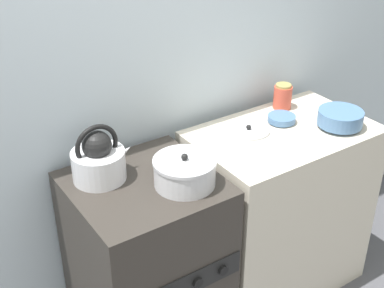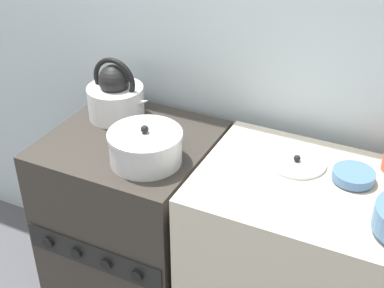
{
  "view_description": "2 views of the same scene",
  "coord_description": "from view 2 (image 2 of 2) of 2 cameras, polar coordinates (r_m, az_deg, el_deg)",
  "views": [
    {
      "loc": [
        -0.86,
        -1.35,
        2.14
      ],
      "look_at": [
        0.25,
        0.3,
        1.02
      ],
      "focal_mm": 50.0,
      "sensor_mm": 36.0,
      "label": 1
    },
    {
      "loc": [
        0.96,
        -1.15,
        1.96
      ],
      "look_at": [
        0.28,
        0.25,
        0.99
      ],
      "focal_mm": 50.0,
      "sensor_mm": 36.0,
      "label": 2
    }
  ],
  "objects": [
    {
      "name": "wall_back",
      "position": [
        2.16,
        -2.13,
        12.69
      ],
      "size": [
        7.0,
        0.06,
        2.5
      ],
      "color": "silver",
      "rests_on": "ground_plane"
    },
    {
      "name": "stove",
      "position": [
        2.29,
        -6.02,
        -9.28
      ],
      "size": [
        0.6,
        0.61,
        0.92
      ],
      "color": "#332D28",
      "rests_on": "ground_plane"
    },
    {
      "name": "small_ceramic_bowl",
      "position": [
        1.81,
        16.85,
        -3.24
      ],
      "size": [
        0.14,
        0.14,
        0.04
      ],
      "color": "#4C729E",
      "rests_on": "counter"
    },
    {
      "name": "kettle",
      "position": [
        2.14,
        -8.11,
        5.1
      ],
      "size": [
        0.27,
        0.22,
        0.25
      ],
      "color": "silver",
      "rests_on": "stove"
    },
    {
      "name": "loose_pot_lid",
      "position": [
        1.86,
        11.1,
        -1.92
      ],
      "size": [
        0.2,
        0.2,
        0.03
      ],
      "color": "silver",
      "rests_on": "counter"
    },
    {
      "name": "cooking_pot",
      "position": [
        1.85,
        -4.98,
        -0.32
      ],
      "size": [
        0.26,
        0.26,
        0.14
      ],
      "color": "silver",
      "rests_on": "stove"
    }
  ]
}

